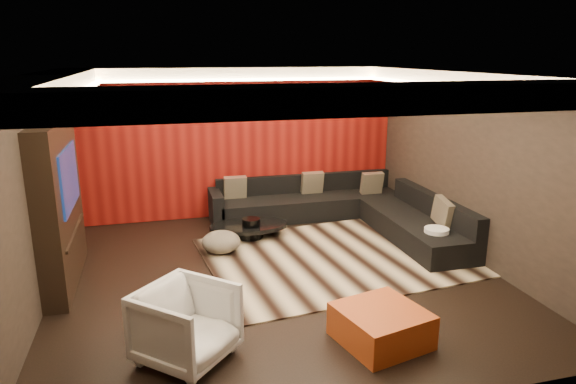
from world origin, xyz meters
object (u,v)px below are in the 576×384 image
object	(u,v)px
drum_stool	(251,229)
armchair	(186,324)
white_side_table	(436,243)
sectional_sofa	(346,211)
coffee_table	(249,230)
orange_ottoman	(381,326)

from	to	relation	value
drum_stool	armchair	world-z (taller)	armchair
white_side_table	sectional_sofa	size ratio (longest dim) A/B	0.13
coffee_table	white_side_table	distance (m)	3.05
drum_stool	coffee_table	bearing A→B (deg)	100.81
white_side_table	orange_ottoman	distance (m)	2.71
drum_stool	orange_ottoman	bearing A→B (deg)	-77.68
white_side_table	armchair	xyz separation A→B (m)	(-3.88, -1.80, 0.16)
white_side_table	armchair	size ratio (longest dim) A/B	0.54
white_side_table	armchair	world-z (taller)	armchair
sectional_sofa	armchair	bearing A→B (deg)	-130.85
white_side_table	coffee_table	bearing A→B (deg)	148.88
sectional_sofa	coffee_table	bearing A→B (deg)	-173.00
coffee_table	sectional_sofa	xyz separation A→B (m)	(1.84, 0.23, 0.13)
drum_stool	white_side_table	distance (m)	2.98
armchair	sectional_sofa	xyz separation A→B (m)	(3.12, 3.60, -0.13)
coffee_table	orange_ottoman	size ratio (longest dim) A/B	1.56
armchair	orange_ottoman	bearing A→B (deg)	-51.96
drum_stool	armchair	xyz separation A→B (m)	(-1.29, -3.28, 0.20)
armchair	sectional_sofa	size ratio (longest dim) A/B	0.24
orange_ottoman	sectional_sofa	xyz separation A→B (m)	(1.07, 3.80, 0.07)
drum_stool	sectional_sofa	xyz separation A→B (m)	(1.83, 0.33, 0.07)
white_side_table	sectional_sofa	bearing A→B (deg)	113.02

